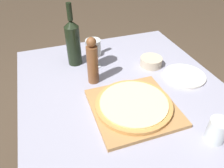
{
  "coord_description": "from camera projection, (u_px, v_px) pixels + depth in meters",
  "views": [
    {
      "loc": [
        -0.33,
        -0.73,
        1.45
      ],
      "look_at": [
        -0.07,
        0.03,
        0.83
      ],
      "focal_mm": 35.0,
      "sensor_mm": 36.0,
      "label": 1
    }
  ],
  "objects": [
    {
      "name": "dining_table",
      "position": [
        126.0,
        109.0,
        1.11
      ],
      "size": [
        1.0,
        1.21,
        0.77
      ],
      "color": "#9393A8",
      "rests_on": "ground_plane"
    },
    {
      "name": "cutting_board",
      "position": [
        133.0,
        107.0,
        0.96
      ],
      "size": [
        0.36,
        0.36,
        0.02
      ],
      "color": "#A87A47",
      "rests_on": "dining_table"
    },
    {
      "name": "pizza",
      "position": [
        134.0,
        104.0,
        0.95
      ],
      "size": [
        0.34,
        0.34,
        0.02
      ],
      "color": "#C68947",
      "rests_on": "cutting_board"
    },
    {
      "name": "wine_bottle",
      "position": [
        73.0,
        42.0,
        1.19
      ],
      "size": [
        0.08,
        0.08,
        0.34
      ],
      "color": "black",
      "rests_on": "dining_table"
    },
    {
      "name": "pepper_mill",
      "position": [
        92.0,
        62.0,
        1.06
      ],
      "size": [
        0.06,
        0.06,
        0.25
      ],
      "color": "brown",
      "rests_on": "dining_table"
    },
    {
      "name": "wine_glass",
      "position": [
        93.0,
        48.0,
        1.18
      ],
      "size": [
        0.08,
        0.08,
        0.16
      ],
      "color": "silver",
      "rests_on": "dining_table"
    },
    {
      "name": "small_bowl",
      "position": [
        151.0,
        62.0,
        1.23
      ],
      "size": [
        0.12,
        0.12,
        0.05
      ],
      "color": "beige",
      "rests_on": "dining_table"
    },
    {
      "name": "drinking_tumbler",
      "position": [
        217.0,
        130.0,
        0.81
      ],
      "size": [
        0.07,
        0.07,
        0.1
      ],
      "color": "silver",
      "rests_on": "dining_table"
    },
    {
      "name": "dinner_plate",
      "position": [
        184.0,
        76.0,
        1.16
      ],
      "size": [
        0.22,
        0.22,
        0.01
      ],
      "color": "silver",
      "rests_on": "dining_table"
    }
  ]
}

